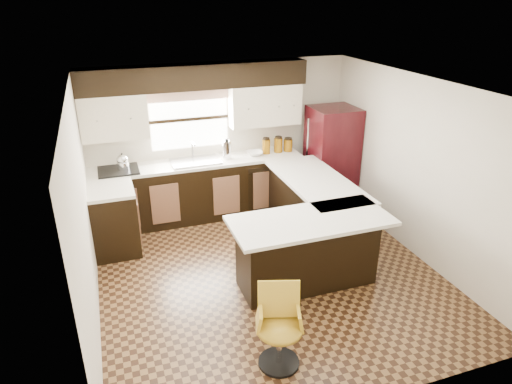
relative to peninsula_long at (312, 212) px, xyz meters
name	(u,v)px	position (x,y,z in m)	size (l,w,h in m)	color
floor	(268,273)	(-0.90, -0.62, -0.45)	(4.40, 4.40, 0.00)	#49301A
ceiling	(270,88)	(-0.90, -0.62, 1.95)	(4.40, 4.40, 0.00)	silver
wall_back	(221,138)	(-0.90, 1.58, 0.75)	(4.40, 4.40, 0.00)	beige
wall_front	(369,294)	(-0.90, -2.83, 0.75)	(4.40, 4.40, 0.00)	beige
wall_left	(83,214)	(-3.00, -0.62, 0.75)	(4.40, 4.40, 0.00)	beige
wall_right	(416,168)	(1.20, -0.62, 0.75)	(4.40, 4.40, 0.00)	beige
base_cab_back	(200,191)	(-1.35, 1.28, 0.00)	(3.30, 0.60, 0.90)	black
base_cab_left	(115,221)	(-2.70, 0.62, 0.00)	(0.60, 0.70, 0.90)	black
counter_back	(199,163)	(-1.35, 1.28, 0.47)	(3.30, 0.60, 0.04)	silver
counter_left	(110,190)	(-2.70, 0.62, 0.47)	(0.60, 0.70, 0.04)	silver
soffit	(196,76)	(-1.30, 1.40, 1.77)	(3.40, 0.35, 0.36)	black
upper_cab_left	(113,117)	(-2.52, 1.40, 1.27)	(0.94, 0.35, 0.64)	beige
upper_cab_right	(265,105)	(-0.22, 1.40, 1.27)	(1.14, 0.35, 0.64)	beige
window_pane	(189,119)	(-1.40, 1.56, 1.10)	(1.20, 0.02, 0.90)	white
valance	(188,94)	(-1.40, 1.52, 1.49)	(1.30, 0.06, 0.18)	#D19B93
sink	(196,161)	(-1.40, 1.25, 0.51)	(0.75, 0.45, 0.03)	#B2B2B7
dishwasher	(265,190)	(-0.35, 0.99, -0.02)	(0.58, 0.03, 0.78)	black
cooktop	(118,170)	(-2.55, 1.25, 0.51)	(0.58, 0.50, 0.03)	black
peninsula_long	(312,212)	(0.00, 0.00, 0.00)	(0.60, 1.95, 0.90)	black
peninsula_return	(307,252)	(-0.53, -0.97, 0.00)	(1.65, 0.60, 0.90)	black
counter_pen_long	(317,181)	(0.05, 0.00, 0.47)	(0.84, 1.95, 0.04)	silver
counter_pen_return	(311,221)	(-0.55, -1.06, 0.47)	(1.89, 0.84, 0.04)	silver
refrigerator	(331,158)	(0.82, 1.01, 0.39)	(0.72, 0.69, 1.68)	black
bar_chair	(280,330)	(-1.35, -2.13, -0.03)	(0.44, 0.44, 0.83)	#B89022
kettle	(123,161)	(-2.48, 1.26, 0.64)	(0.18, 0.18, 0.24)	silver
percolator	(227,150)	(-0.89, 1.28, 0.64)	(0.14, 0.14, 0.29)	silver
mixing_bowl	(255,153)	(-0.43, 1.28, 0.53)	(0.25, 0.25, 0.06)	white
canister_large	(266,147)	(-0.23, 1.30, 0.61)	(0.13, 0.13, 0.23)	#7A4C07
canister_med	(278,145)	(-0.02, 1.30, 0.61)	(0.13, 0.13, 0.23)	#7A4C07
canister_small	(288,145)	(0.16, 1.30, 0.59)	(0.14, 0.14, 0.20)	#7A4C07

